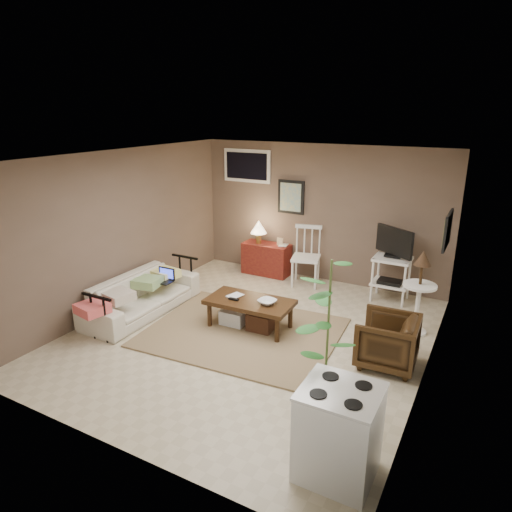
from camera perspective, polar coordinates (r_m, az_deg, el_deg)
The scene contains 20 objects.
floor at distance 6.35m, azimuth -0.65°, elevation -9.80°, with size 5.00×5.00×0.00m, color #C1B293.
art_back at distance 8.22m, azimuth 4.40°, elevation 7.35°, with size 0.50×0.03×0.60m, color black.
art_right at distance 6.15m, azimuth 22.85°, elevation 3.00°, with size 0.03×0.60×0.45m, color black.
window at distance 8.55m, azimuth -1.14°, elevation 11.20°, with size 0.96×0.03×0.60m, color white.
rug at distance 6.40m, azimuth -1.67°, elevation -9.48°, with size 2.54×2.03×0.02m, color #897050.
coffee_table at distance 6.42m, azimuth -0.85°, elevation -6.95°, with size 1.22×0.66×0.45m.
sofa at distance 7.07m, azimuth -14.15°, elevation -4.02°, with size 1.93×0.56×0.76m, color silver.
sofa_pillows at distance 6.86m, azimuth -15.16°, elevation -4.02°, with size 0.37×1.84×0.13m, color beige, non-canonical shape.
sofa_end_rails at distance 7.02m, azimuth -13.44°, elevation -4.60°, with size 0.52×1.93×0.65m, color black, non-canonical shape.
laptop at distance 7.14m, azimuth -11.32°, elevation -2.62°, with size 0.30×0.22×0.20m.
red_console at distance 8.46m, azimuth 1.23°, elevation 0.02°, with size 0.88×0.39×1.01m.
spindle_chair at distance 7.96m, azimuth 6.28°, elevation -0.24°, with size 0.57×0.57×1.03m.
tv_stand at distance 7.50m, azimuth 16.65°, elevation -0.82°, with size 0.64×0.46×1.21m.
side_table at distance 6.49m, azimuth 19.84°, elevation -3.19°, with size 0.44×0.44×1.19m.
armchair at distance 5.74m, azimuth 16.10°, elevation -9.91°, with size 0.67×0.63×0.69m, color #311E0D.
potted_plant at distance 4.65m, azimuth 8.99°, elevation -9.09°, with size 0.41×0.41×1.63m.
stove at distance 4.10m, azimuth 10.27°, elevation -20.89°, with size 0.64×0.59×0.83m.
bowl at distance 6.19m, azimuth 1.40°, elevation -4.96°, with size 0.24×0.06×0.24m, color #3D2510.
book_table at distance 6.49m, azimuth -3.16°, elevation -3.95°, with size 0.16×0.02×0.22m, color #3D2510.
book_console at distance 8.27m, azimuth 2.96°, elevation 1.99°, with size 0.15×0.02×0.20m, color #3D2510.
Camera 1 is at (2.74, -4.91, 2.97)m, focal length 32.00 mm.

